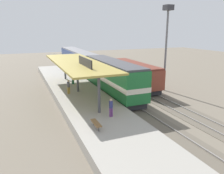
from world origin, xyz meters
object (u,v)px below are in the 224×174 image
locomotive (112,77)px  person_waiting (73,78)px  person_walking (69,86)px  freight_car (134,74)px  person_boarding (111,107)px  platform_bench (96,123)px  passenger_carriage_single (78,61)px  light_mast (167,30)px

locomotive → person_waiting: locomotive is taller
locomotive → person_walking: bearing=-177.6°
freight_car → person_boarding: (-8.55, -11.71, -0.12)m
platform_bench → passenger_carriage_single: size_ratio=0.08×
platform_bench → person_walking: (0.10, 10.66, 0.51)m
light_mast → person_walking: bearing=178.3°
freight_car → person_walking: size_ratio=7.02×
locomotive → person_waiting: size_ratio=8.44×
platform_bench → light_mast: size_ratio=0.15×
passenger_carriage_single → person_waiting: bearing=-107.4°
freight_car → light_mast: (3.20, -3.26, 6.43)m
platform_bench → light_mast: (13.80, 10.26, 7.05)m
person_waiting → freight_car: bearing=-11.2°
locomotive → person_waiting: bearing=134.4°
platform_bench → person_walking: size_ratio=0.99×
locomotive → person_boarding: bearing=-113.5°
locomotive → light_mast: bearing=-4.7°
passenger_carriage_single → person_waiting: passenger_carriage_single is taller
passenger_carriage_single → person_boarding: bearing=-98.3°
person_walking → person_boarding: bearing=-77.6°
light_mast → person_waiting: light_mast is taller
passenger_carriage_single → light_mast: (7.80, -18.65, 6.08)m
freight_car → person_waiting: freight_car is taller
platform_bench → freight_car: freight_car is taller
locomotive → person_walking: size_ratio=8.44×
platform_bench → light_mast: light_mast is taller
freight_car → person_waiting: (-8.88, 1.76, -0.12)m
freight_car → person_walking: 10.88m
person_waiting → passenger_carriage_single: bearing=72.6°
platform_bench → person_waiting: (1.72, 15.29, 0.51)m
locomotive → passenger_carriage_single: locomotive is taller
passenger_carriage_single → person_boarding: 27.39m
freight_car → passenger_carriage_single: bearing=106.6°
light_mast → person_waiting: bearing=157.4°
platform_bench → person_waiting: person_waiting is taller
passenger_carriage_single → freight_car: 16.06m
light_mast → person_waiting: 14.63m
person_waiting → person_walking: (-1.62, -4.62, 0.00)m
freight_car → light_mast: size_ratio=1.03×
platform_bench → freight_car: (10.60, 13.53, 0.63)m
person_walking → freight_car: bearing=15.2°
platform_bench → light_mast: 18.59m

